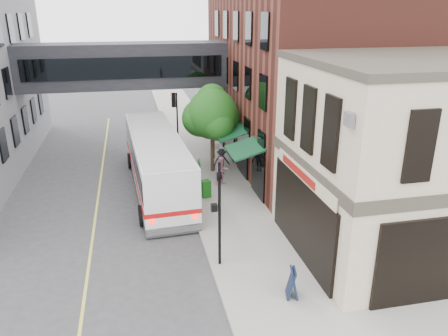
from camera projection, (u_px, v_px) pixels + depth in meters
name	position (u px, v px, depth m)	size (l,w,h in m)	color
ground	(220.00, 296.00, 16.45)	(120.00, 120.00, 0.00)	#38383A
sidewalk_main	(207.00, 167.00, 29.66)	(4.00, 60.00, 0.15)	gray
corner_building	(416.00, 158.00, 18.61)	(10.19, 8.12, 8.45)	#C7AE98
brick_building	(318.00, 58.00, 29.77)	(13.76, 18.00, 14.00)	#58241B
skyway_bridge	(125.00, 65.00, 30.13)	(14.00, 3.18, 3.00)	black
traffic_signal_near	(219.00, 202.00, 17.33)	(0.44, 0.22, 4.60)	black
traffic_signal_far	(175.00, 111.00, 30.95)	(0.53, 0.28, 4.50)	black
street_sign_pole	(200.00, 181.00, 22.28)	(0.08, 0.75, 3.00)	gray
street_tree	(212.00, 114.00, 27.66)	(3.80, 3.20, 5.60)	#382619
lane_marking	(98.00, 200.00, 24.63)	(0.12, 40.00, 0.01)	#D8CC4C
bus	(157.00, 160.00, 25.60)	(3.51, 12.43, 3.31)	white
pedestrian_a	(218.00, 157.00, 28.41)	(0.67, 0.44, 1.85)	silver
pedestrian_b	(222.00, 171.00, 26.21)	(0.86, 0.67, 1.76)	pink
pedestrian_c	(222.00, 161.00, 27.91)	(1.09, 0.63, 1.69)	black
newspaper_box	(206.00, 189.00, 24.60)	(0.49, 0.44, 0.99)	#135413
sandwich_board	(292.00, 283.00, 16.04)	(0.41, 0.64, 1.15)	black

